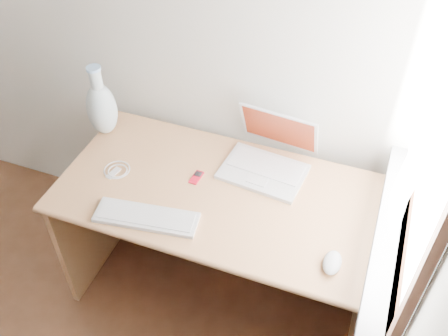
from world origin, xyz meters
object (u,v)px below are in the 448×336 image
at_px(vase, 102,107).
at_px(laptop, 267,157).
at_px(desk, 228,211).
at_px(external_keyboard, 146,217).

bearing_deg(vase, laptop, 2.62).
height_order(desk, laptop, laptop).
bearing_deg(vase, desk, -8.55).
relative_size(desk, laptop, 3.65).
xyz_separation_m(desk, external_keyboard, (-0.22, -0.32, 0.21)).
bearing_deg(external_keyboard, laptop, 43.92).
relative_size(laptop, vase, 1.06).
height_order(external_keyboard, vase, vase).
height_order(desk, external_keyboard, external_keyboard).
bearing_deg(vase, external_keyboard, -44.66).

